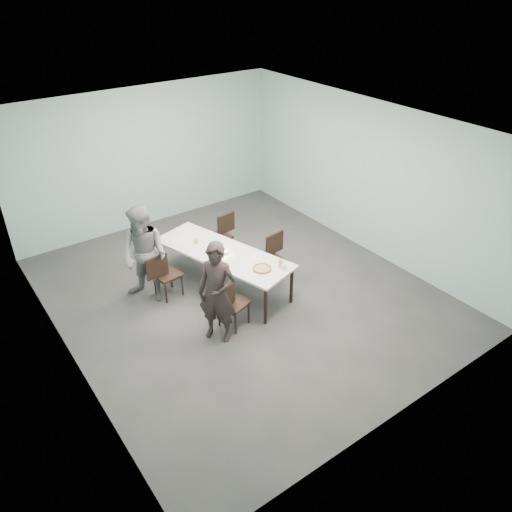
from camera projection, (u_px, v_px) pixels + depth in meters
ground at (240, 292)px, 8.96m from camera, size 7.00×7.00×0.00m
room_shell at (238, 188)px, 7.92m from camera, size 6.02×7.02×3.01m
table at (223, 255)px, 8.75m from camera, size 1.59×2.75×0.75m
chair_near_left at (230, 302)px, 7.88m from camera, size 0.65×0.53×0.87m
chair_far_left at (163, 273)px, 8.60m from camera, size 0.63×0.47×0.87m
chair_near_right at (270, 253)px, 9.17m from camera, size 0.63×0.47×0.87m
chair_far_right at (222, 232)px, 9.86m from camera, size 0.64×0.48×0.87m
diner_near at (217, 293)px, 7.50m from camera, size 0.69×0.73×1.68m
diner_far at (145, 255)px, 8.39m from camera, size 1.00×1.06×1.74m
pizza at (262, 269)px, 8.22m from camera, size 0.34×0.34×0.04m
side_plate at (255, 258)px, 8.53m from camera, size 0.18×0.18×0.01m
beer_glass at (281, 263)px, 8.26m from camera, size 0.08×0.08×0.15m
water_tumbler at (284, 267)px, 8.21m from camera, size 0.08×0.08×0.09m
tealight at (225, 253)px, 8.66m from camera, size 0.06×0.06×0.05m
amber_tumbler at (196, 241)px, 8.98m from camera, size 0.07×0.07×0.08m
menu at (179, 239)px, 9.11m from camera, size 0.35×0.30×0.01m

